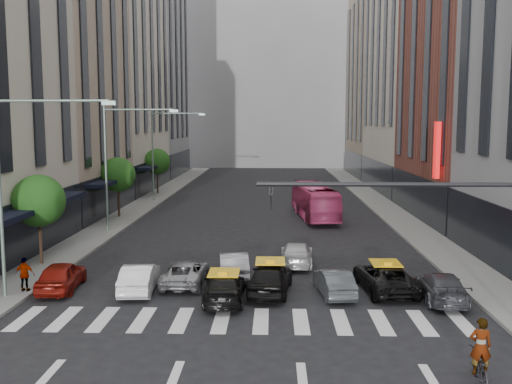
# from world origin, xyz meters

# --- Properties ---
(ground) EXTENTS (160.00, 160.00, 0.00)m
(ground) POSITION_xyz_m (0.00, 0.00, 0.00)
(ground) COLOR black
(ground) RESTS_ON ground
(sidewalk_left) EXTENTS (3.00, 96.00, 0.15)m
(sidewalk_left) POSITION_xyz_m (-11.50, 30.00, 0.07)
(sidewalk_left) COLOR slate
(sidewalk_left) RESTS_ON ground
(sidewalk_right) EXTENTS (3.00, 96.00, 0.15)m
(sidewalk_right) POSITION_xyz_m (11.50, 30.00, 0.07)
(sidewalk_right) COLOR slate
(sidewalk_right) RESTS_ON ground
(building_left_b) EXTENTS (8.00, 16.00, 24.00)m
(building_left_b) POSITION_xyz_m (-17.00, 28.00, 12.00)
(building_left_b) COLOR tan
(building_left_b) RESTS_ON ground
(building_left_c) EXTENTS (8.00, 20.00, 36.00)m
(building_left_c) POSITION_xyz_m (-17.00, 46.00, 18.00)
(building_left_c) COLOR beige
(building_left_c) RESTS_ON ground
(building_left_d) EXTENTS (8.00, 18.00, 30.00)m
(building_left_d) POSITION_xyz_m (-17.00, 65.00, 15.00)
(building_left_d) COLOR gray
(building_left_d) RESTS_ON ground
(building_right_b) EXTENTS (8.00, 18.00, 26.00)m
(building_right_b) POSITION_xyz_m (17.00, 27.00, 13.00)
(building_right_b) COLOR brown
(building_right_b) RESTS_ON ground
(building_right_c) EXTENTS (8.00, 20.00, 40.00)m
(building_right_c) POSITION_xyz_m (17.00, 46.00, 20.00)
(building_right_c) COLOR beige
(building_right_c) RESTS_ON ground
(building_right_d) EXTENTS (8.00, 18.00, 28.00)m
(building_right_d) POSITION_xyz_m (17.00, 65.00, 14.00)
(building_right_d) COLOR tan
(building_right_d) RESTS_ON ground
(building_far) EXTENTS (30.00, 10.00, 36.00)m
(building_far) POSITION_xyz_m (0.00, 85.00, 18.00)
(building_far) COLOR gray
(building_far) RESTS_ON ground
(tree_near) EXTENTS (2.88, 2.88, 4.95)m
(tree_near) POSITION_xyz_m (-11.80, 10.00, 3.65)
(tree_near) COLOR black
(tree_near) RESTS_ON sidewalk_left
(tree_mid) EXTENTS (2.88, 2.88, 4.95)m
(tree_mid) POSITION_xyz_m (-11.80, 26.00, 3.65)
(tree_mid) COLOR black
(tree_mid) RESTS_ON sidewalk_left
(tree_far) EXTENTS (2.88, 2.88, 4.95)m
(tree_far) POSITION_xyz_m (-11.80, 42.00, 3.65)
(tree_far) COLOR black
(tree_far) RESTS_ON sidewalk_left
(streetlamp_near) EXTENTS (5.38, 0.25, 9.00)m
(streetlamp_near) POSITION_xyz_m (-10.04, 4.00, 5.90)
(streetlamp_near) COLOR gray
(streetlamp_near) RESTS_ON sidewalk_left
(streetlamp_mid) EXTENTS (5.38, 0.25, 9.00)m
(streetlamp_mid) POSITION_xyz_m (-10.04, 20.00, 5.90)
(streetlamp_mid) COLOR gray
(streetlamp_mid) RESTS_ON sidewalk_left
(streetlamp_far) EXTENTS (5.38, 0.25, 9.00)m
(streetlamp_far) POSITION_xyz_m (-10.04, 36.00, 5.90)
(streetlamp_far) COLOR gray
(streetlamp_far) RESTS_ON sidewalk_left
(traffic_signal) EXTENTS (10.10, 0.20, 6.00)m
(traffic_signal) POSITION_xyz_m (7.69, -1.00, 4.47)
(traffic_signal) COLOR black
(traffic_signal) RESTS_ON ground
(liberty_sign) EXTENTS (0.30, 0.70, 4.00)m
(liberty_sign) POSITION_xyz_m (12.60, 20.00, 6.00)
(liberty_sign) COLOR red
(liberty_sign) RESTS_ON ground
(car_red) EXTENTS (1.96, 4.19, 1.39)m
(car_red) POSITION_xyz_m (-8.98, 5.49, 0.69)
(car_red) COLOR maroon
(car_red) RESTS_ON ground
(car_white_front) EXTENTS (1.69, 4.16, 1.34)m
(car_white_front) POSITION_xyz_m (-5.20, 5.33, 0.67)
(car_white_front) COLOR silver
(car_white_front) RESTS_ON ground
(car_silver) EXTENTS (2.01, 4.32, 1.20)m
(car_silver) POSITION_xyz_m (-3.24, 6.60, 0.60)
(car_silver) COLOR gray
(car_silver) RESTS_ON ground
(taxi_left) EXTENTS (1.99, 4.50, 1.28)m
(taxi_left) POSITION_xyz_m (-1.10, 4.01, 0.64)
(taxi_left) COLOR black
(taxi_left) RESTS_ON ground
(taxi_center) EXTENTS (2.32, 4.64, 1.52)m
(taxi_center) POSITION_xyz_m (0.95, 5.24, 0.76)
(taxi_center) COLOR black
(taxi_center) RESTS_ON ground
(car_grey_mid) EXTENTS (1.77, 3.89, 1.24)m
(car_grey_mid) POSITION_xyz_m (3.89, 5.10, 0.62)
(car_grey_mid) COLOR #3B3F43
(car_grey_mid) RESTS_ON ground
(taxi_right) EXTENTS (2.70, 5.02, 1.34)m
(taxi_right) POSITION_xyz_m (6.36, 5.77, 0.67)
(taxi_right) COLOR black
(taxi_right) RESTS_ON ground
(car_grey_curb) EXTENTS (2.10, 4.50, 1.27)m
(car_grey_curb) POSITION_xyz_m (8.61, 4.38, 0.63)
(car_grey_curb) COLOR #3C3D43
(car_grey_curb) RESTS_ON ground
(car_row2_left) EXTENTS (1.87, 4.22, 1.35)m
(car_row2_left) POSITION_xyz_m (-0.94, 7.88, 0.67)
(car_row2_left) COLOR #9C9CA2
(car_row2_left) RESTS_ON ground
(car_row2_right) EXTENTS (2.00, 4.43, 1.26)m
(car_row2_right) POSITION_xyz_m (2.38, 10.66, 0.63)
(car_row2_right) COLOR beige
(car_row2_right) RESTS_ON ground
(bus) EXTENTS (3.48, 10.47, 2.86)m
(bus) POSITION_xyz_m (4.52, 26.60, 1.43)
(bus) COLOR #BA3666
(bus) RESTS_ON ground
(motorcycle) EXTENTS (0.89, 1.98, 1.01)m
(motorcycle) POSITION_xyz_m (7.40, -3.75, 0.50)
(motorcycle) COLOR black
(motorcycle) RESTS_ON ground
(rider) EXTENTS (0.70, 0.51, 1.80)m
(rider) POSITION_xyz_m (7.40, -3.75, 1.90)
(rider) COLOR gray
(rider) RESTS_ON motorcycle
(pedestrian_far) EXTENTS (0.94, 0.41, 1.59)m
(pedestrian_far) POSITION_xyz_m (-10.40, 4.75, 0.94)
(pedestrian_far) COLOR gray
(pedestrian_far) RESTS_ON sidewalk_left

